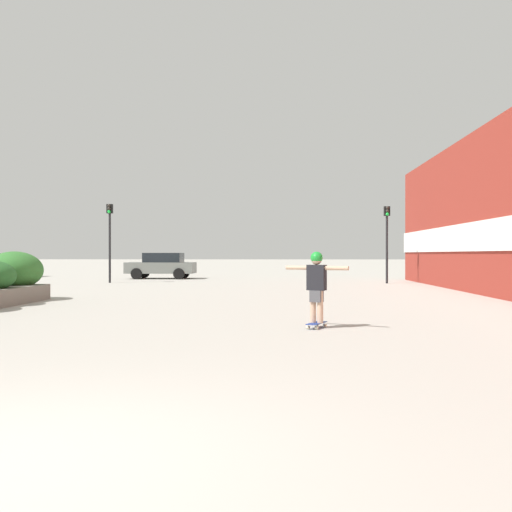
{
  "coord_description": "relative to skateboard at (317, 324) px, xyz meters",
  "views": [
    {
      "loc": [
        1.88,
        -3.65,
        1.39
      ],
      "look_at": [
        1.18,
        12.05,
        1.34
      ],
      "focal_mm": 40.0,
      "sensor_mm": 36.0,
      "label": 1
    }
  ],
  "objects": [
    {
      "name": "traffic_light_right",
      "position": [
        4.38,
        16.67,
        2.42
      ],
      "size": [
        0.28,
        0.3,
        3.68
      ],
      "color": "black",
      "rests_on": "ground_plane"
    },
    {
      "name": "skateboard",
      "position": [
        0.0,
        0.0,
        0.0
      ],
      "size": [
        0.44,
        0.64,
        0.1
      ],
      "rotation": [
        0.0,
        0.0,
        -0.44
      ],
      "color": "navy",
      "rests_on": "ground_plane"
    },
    {
      "name": "skateboarder",
      "position": [
        0.0,
        0.0,
        0.84
      ],
      "size": [
        1.17,
        0.6,
        1.34
      ],
      "rotation": [
        0.0,
        0.0,
        -0.44
      ],
      "color": "tan",
      "rests_on": "skateboard"
    },
    {
      "name": "car_center_right",
      "position": [
        -7.47,
        21.37,
        0.7
      ],
      "size": [
        3.82,
        1.92,
        1.47
      ],
      "rotation": [
        0.0,
        0.0,
        1.57
      ],
      "color": "slate",
      "rests_on": "ground_plane"
    },
    {
      "name": "traffic_light_left",
      "position": [
        -9.02,
        16.61,
        2.51
      ],
      "size": [
        0.28,
        0.3,
        3.84
      ],
      "color": "black",
      "rests_on": "ground_plane"
    },
    {
      "name": "car_center_left",
      "position": [
        -17.77,
        23.57,
        0.69
      ],
      "size": [
        3.85,
        1.92,
        1.45
      ],
      "rotation": [
        0.0,
        0.0,
        1.57
      ],
      "color": "#BCBCC1",
      "rests_on": "ground_plane"
    }
  ]
}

